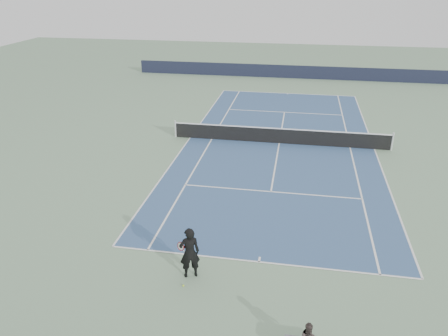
# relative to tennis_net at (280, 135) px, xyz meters

# --- Properties ---
(ground) EXTENTS (80.00, 80.00, 0.00)m
(ground) POSITION_rel_tennis_net_xyz_m (0.00, 0.00, -0.50)
(ground) COLOR gray
(court_surface) EXTENTS (10.97, 23.77, 0.01)m
(court_surface) POSITION_rel_tennis_net_xyz_m (0.00, 0.00, -0.50)
(court_surface) COLOR #34527C
(court_surface) RESTS_ON ground
(tennis_net) EXTENTS (12.90, 0.10, 1.07)m
(tennis_net) POSITION_rel_tennis_net_xyz_m (0.00, 0.00, 0.00)
(tennis_net) COLOR silver
(tennis_net) RESTS_ON ground
(windscreen_far) EXTENTS (30.00, 0.25, 1.20)m
(windscreen_far) POSITION_rel_tennis_net_xyz_m (0.00, 17.88, 0.10)
(windscreen_far) COLOR black
(windscreen_far) RESTS_ON ground
(tennis_player) EXTENTS (0.87, 0.74, 1.86)m
(tennis_player) POSITION_rel_tennis_net_xyz_m (-2.21, -13.02, 0.43)
(tennis_player) COLOR black
(tennis_player) RESTS_ON ground
(tennis_ball) EXTENTS (0.07, 0.07, 0.07)m
(tennis_ball) POSITION_rel_tennis_net_xyz_m (-2.30, -13.61, -0.47)
(tennis_ball) COLOR #B8E12E
(tennis_ball) RESTS_ON ground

